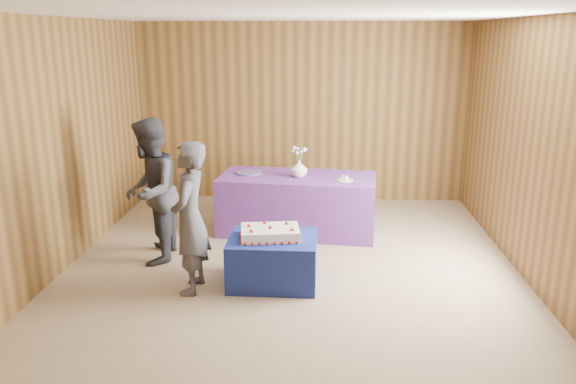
# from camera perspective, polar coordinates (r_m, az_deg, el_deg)

# --- Properties ---
(ground) EXTENTS (6.00, 6.00, 0.00)m
(ground) POSITION_cam_1_polar(r_m,az_deg,el_deg) (6.13, 0.19, -8.50)
(ground) COLOR gray
(ground) RESTS_ON ground
(room_shell) EXTENTS (5.04, 6.04, 2.72)m
(room_shell) POSITION_cam_1_polar(r_m,az_deg,el_deg) (5.63, 0.21, 8.47)
(room_shell) COLOR brown
(room_shell) RESTS_ON ground
(cake_table) EXTENTS (0.91, 0.71, 0.50)m
(cake_table) POSITION_cam_1_polar(r_m,az_deg,el_deg) (5.87, -1.55, -6.96)
(cake_table) COLOR navy
(cake_table) RESTS_ON ground
(serving_table) EXTENTS (2.08, 1.09, 0.75)m
(serving_table) POSITION_cam_1_polar(r_m,az_deg,el_deg) (7.34, 0.97, -1.21)
(serving_table) COLOR #6B3594
(serving_table) RESTS_ON ground
(sheet_cake) EXTENTS (0.67, 0.50, 0.14)m
(sheet_cake) POSITION_cam_1_polar(r_m,az_deg,el_deg) (5.76, -1.83, -4.16)
(sheet_cake) COLOR white
(sheet_cake) RESTS_ON cake_table
(vase) EXTENTS (0.25, 0.25, 0.22)m
(vase) POSITION_cam_1_polar(r_m,az_deg,el_deg) (7.18, 1.13, 2.41)
(vase) COLOR white
(vase) RESTS_ON serving_table
(flower_spray) EXTENTS (0.21, 0.20, 0.16)m
(flower_spray) POSITION_cam_1_polar(r_m,az_deg,el_deg) (7.13, 1.14, 4.30)
(flower_spray) COLOR #376C2B
(flower_spray) RESTS_ON vase
(platter) EXTENTS (0.42, 0.42, 0.02)m
(platter) POSITION_cam_1_polar(r_m,az_deg,el_deg) (7.40, -4.00, 1.99)
(platter) COLOR #5A4A95
(platter) RESTS_ON serving_table
(plate) EXTENTS (0.27, 0.27, 0.01)m
(plate) POSITION_cam_1_polar(r_m,az_deg,el_deg) (7.04, 5.80, 1.20)
(plate) COLOR silver
(plate) RESTS_ON serving_table
(cake_slice) EXTENTS (0.08, 0.08, 0.08)m
(cake_slice) POSITION_cam_1_polar(r_m,az_deg,el_deg) (7.03, 5.81, 1.47)
(cake_slice) COLOR white
(cake_slice) RESTS_ON plate
(knife) EXTENTS (0.24, 0.15, 0.00)m
(knife) POSITION_cam_1_polar(r_m,az_deg,el_deg) (6.93, 6.27, 0.90)
(knife) COLOR silver
(knife) RESTS_ON serving_table
(guest_left) EXTENTS (0.38, 0.57, 1.53)m
(guest_left) POSITION_cam_1_polar(r_m,az_deg,el_deg) (5.62, -9.94, -2.65)
(guest_left) COLOR #3D3D48
(guest_left) RESTS_ON ground
(guest_right) EXTENTS (0.68, 0.84, 1.64)m
(guest_right) POSITION_cam_1_polar(r_m,az_deg,el_deg) (6.46, -13.80, 0.06)
(guest_right) COLOR #31313B
(guest_right) RESTS_ON ground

